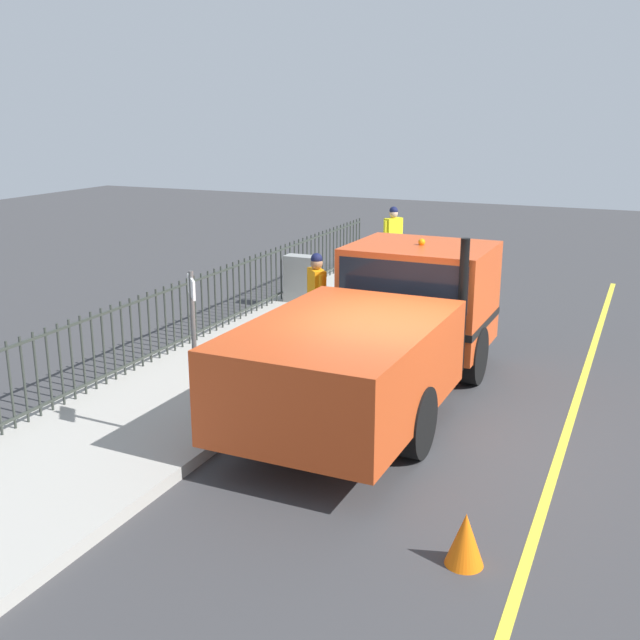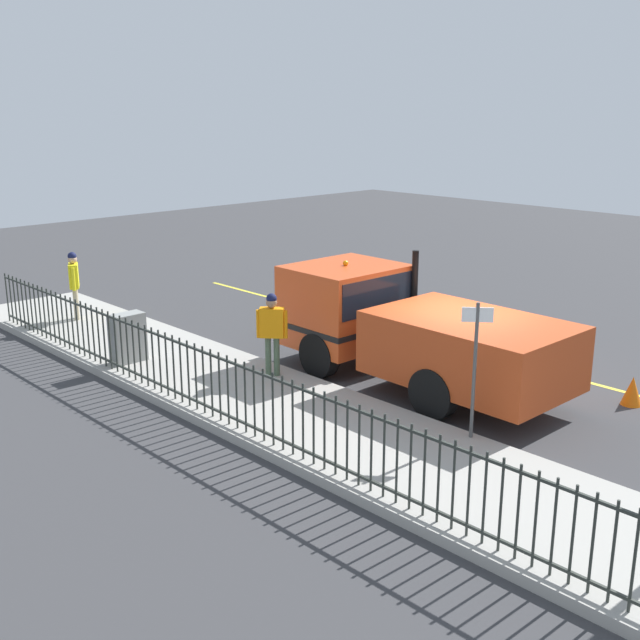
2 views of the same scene
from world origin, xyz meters
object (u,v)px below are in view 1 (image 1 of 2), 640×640
worker_standing (317,289)px  street_sign (194,339)px  utility_cabinet (301,279)px  pedestrian_distant (393,232)px  work_truck (388,324)px  traffic_cone (465,539)px

worker_standing → street_sign: size_ratio=0.75×
utility_cabinet → street_sign: 7.80m
pedestrian_distant → utility_cabinet: pedestrian_distant is taller
utility_cabinet → work_truck: bearing=128.8°
street_sign → work_truck: bearing=-118.1°
worker_standing → traffic_cone: (-4.15, 5.65, -0.94)m
traffic_cone → worker_standing: bearing=-53.7°
worker_standing → traffic_cone: size_ratio=3.08×
worker_standing → traffic_cone: bearing=-5.4°
worker_standing → traffic_cone: worker_standing is taller
work_truck → worker_standing: work_truck is taller
worker_standing → utility_cabinet: 3.33m
worker_standing → pedestrian_distant: size_ratio=0.98×
pedestrian_distant → street_sign: (-1.23, 11.49, 0.37)m
pedestrian_distant → street_sign: size_ratio=0.76×
traffic_cone → work_truck: bearing=-61.1°
pedestrian_distant → utility_cabinet: 4.14m
utility_cabinet → traffic_cone: utility_cabinet is taller
worker_standing → utility_cabinet: bearing=168.7°
work_truck → utility_cabinet: 5.82m
work_truck → utility_cabinet: bearing=129.7°
worker_standing → street_sign: bearing=-36.9°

